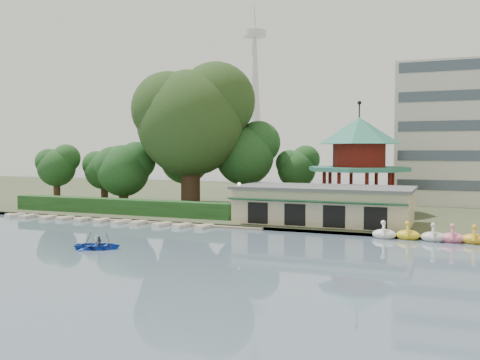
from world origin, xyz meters
The scene contains 14 objects.
ground_plane centered at (0.00, 0.00, 0.00)m, with size 220.00×220.00×0.00m, color slate.
shore centered at (0.00, 52.00, 0.20)m, with size 220.00×70.00×0.40m, color #424930.
embankment centered at (0.00, 17.30, 0.15)m, with size 220.00×0.60×0.30m, color gray.
dock centered at (-12.00, 17.20, 0.12)m, with size 34.00×1.60×0.24m, color gray.
boathouse centered at (10.00, 21.97, 2.37)m, with size 18.60×9.39×3.90m.
pavilion centered at (12.00, 32.00, 7.48)m, with size 12.40×12.40×13.50m.
broadcast_tower centered at (-42.00, 140.00, 33.98)m, with size 8.00×8.00×96.00m.
hedge centered at (-15.00, 20.50, 1.30)m, with size 30.00×2.00×1.80m, color #214D20.
lamp_post centered at (1.50, 19.00, 3.34)m, with size 0.36×0.36×4.28m.
big_tree centered at (-8.81, 28.22, 12.58)m, with size 15.08×14.05×19.26m.
small_trees centered at (-12.71, 31.49, 6.78)m, with size 38.80×17.23×11.65m.
swan_boats centered at (23.85, 16.52, 0.40)m, with size 15.80×2.13×1.92m.
moored_rowboats centered at (-14.03, 15.79, 0.18)m, with size 27.04×2.70×0.36m.
rowboat_with_passengers centered at (-4.20, 2.10, 0.54)m, with size 6.16×5.30×2.01m.
Camera 1 is at (23.03, -33.97, 8.15)m, focal length 40.00 mm.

